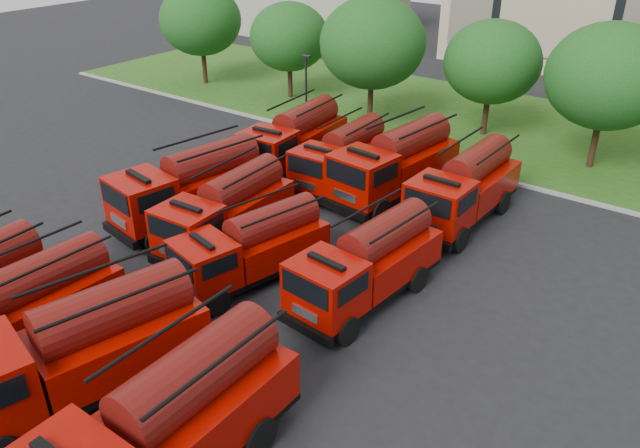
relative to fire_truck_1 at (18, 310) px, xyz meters
The scene contains 21 objects.
ground 7.19m from the fire_truck_1, 46.20° to the left, with size 140.00×140.00×0.00m, color black.
lawn 31.47m from the fire_truck_1, 81.12° to the left, with size 70.00×16.00×0.12m, color #1E4412.
curb 23.52m from the fire_truck_1, 78.07° to the left, with size 70.00×0.30×0.14m, color gray.
tree_0 33.32m from the fire_truck_1, 125.29° to the left, with size 6.30×6.30×7.70m.
tree_1 30.33m from the fire_truck_1, 111.67° to the left, with size 5.71×5.71×6.98m.
tree_2 27.00m from the fire_truck_1, 96.76° to the left, with size 6.72×6.72×8.22m.
tree_3 29.47m from the fire_truck_1, 82.45° to the left, with size 5.88×5.88×7.19m.
tree_4 29.84m from the fire_truck_1, 68.51° to the left, with size 6.55×6.55×8.01m.
lamp_post_0 22.88m from the fire_truck_1, 103.03° to the left, with size 0.60×0.25×5.11m.
fire_truck_1 is the anchor object (origin of this frame).
fire_truck_2 3.61m from the fire_truck_1, ahead, with size 4.50×8.25×3.57m.
fire_truck_3 8.08m from the fire_truck_1, ahead, with size 3.00×8.04×3.65m.
fire_truck_4 10.27m from the fire_truck_1, 103.54° to the left, with size 3.84×8.00×3.50m.
fire_truck_5 9.36m from the fire_truck_1, 87.34° to the left, with size 2.91×7.17×3.21m.
fire_truck_6 8.47m from the fire_truck_1, 67.03° to the left, with size 3.60×6.83×2.96m.
fire_truck_7 12.06m from the fire_truck_1, 50.47° to the left, with size 3.04×7.15×3.17m.
fire_truck_8 17.92m from the fire_truck_1, 97.98° to the left, with size 3.24×7.72×3.43m.
fire_truck_9 17.61m from the fire_truck_1, 87.26° to the left, with size 2.69×6.93×3.12m.
fire_truck_10 18.29m from the fire_truck_1, 77.82° to the left, with size 3.60×8.14×3.59m.
fire_truck_11 19.11m from the fire_truck_1, 65.96° to the left, with size 2.86×7.50×3.39m.
firefighter_5 12.01m from the fire_truck_1, 47.82° to the left, with size 1.39×0.60×1.50m, color black.
Camera 1 is at (13.12, -12.63, 13.77)m, focal length 35.00 mm.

